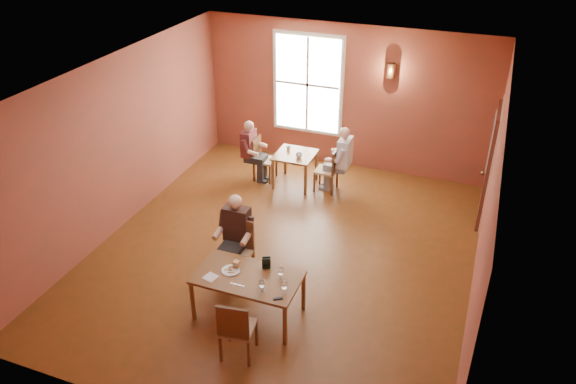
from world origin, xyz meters
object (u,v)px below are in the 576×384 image
(second_table, at_px, (295,169))
(chair_diner_white, at_px, (326,169))
(chair_empty, at_px, (238,326))
(chair_diner_maroon, at_px, (265,159))
(diner_main, at_px, (234,246))
(diner_white, at_px, (328,161))
(main_table, at_px, (249,295))
(diner_maroon, at_px, (263,151))
(chair_diner_main, at_px, (236,253))

(second_table, distance_m, chair_diner_white, 0.66)
(chair_empty, xyz_separation_m, chair_diner_maroon, (-1.55, 4.58, -0.02))
(diner_main, relative_size, chair_empty, 1.40)
(chair_diner_white, relative_size, diner_white, 0.70)
(diner_main, xyz_separation_m, second_table, (-0.22, 3.23, -0.32))
(main_table, xyz_separation_m, diner_white, (-0.04, 3.85, 0.31))
(chair_empty, relative_size, chair_diner_maroon, 1.05)
(second_table, bearing_deg, chair_diner_maroon, 180.00)
(chair_diner_white, relative_size, chair_diner_maroon, 1.02)
(diner_white, xyz_separation_m, diner_maroon, (-1.36, 0.00, -0.04))
(diner_main, relative_size, chair_diner_white, 1.45)
(chair_diner_main, height_order, chair_diner_maroon, chair_diner_main)
(chair_diner_maroon, xyz_separation_m, diner_maroon, (-0.03, 0.00, 0.17))
(chair_diner_white, height_order, chair_diner_maroon, chair_diner_white)
(main_table, bearing_deg, chair_diner_main, 127.57)
(chair_empty, distance_m, diner_white, 4.59)
(chair_diner_main, relative_size, diner_white, 0.76)
(chair_empty, xyz_separation_m, chair_diner_white, (-0.25, 4.58, -0.01))
(main_table, xyz_separation_m, second_table, (-0.72, 3.85, -0.00))
(diner_white, bearing_deg, main_table, -179.46)
(main_table, relative_size, chair_diner_main, 1.48)
(diner_white, relative_size, diner_maroon, 1.06)
(chair_diner_main, height_order, chair_diner_white, chair_diner_main)
(chair_empty, height_order, second_table, chair_empty)
(chair_diner_white, height_order, diner_maroon, diner_maroon)
(main_table, xyz_separation_m, chair_diner_maroon, (-1.37, 3.85, 0.10))
(chair_diner_main, xyz_separation_m, diner_white, (0.46, 3.20, 0.16))
(main_table, height_order, second_table, main_table)
(diner_white, bearing_deg, chair_diner_maroon, 90.00)
(chair_diner_main, xyz_separation_m, diner_maroon, (-0.90, 3.20, 0.12))
(diner_main, bearing_deg, second_table, -86.16)
(main_table, height_order, chair_empty, chair_empty)
(diner_white, height_order, chair_diner_maroon, diner_white)
(chair_diner_main, bearing_deg, diner_maroon, -74.34)
(main_table, height_order, chair_diner_maroon, chair_diner_maroon)
(chair_diner_maroon, distance_m, diner_maroon, 0.17)
(chair_diner_main, distance_m, chair_empty, 1.55)
(main_table, relative_size, diner_main, 1.11)
(chair_diner_main, distance_m, diner_white, 3.24)
(main_table, xyz_separation_m, chair_empty, (0.19, -0.73, 0.12))
(second_table, relative_size, chair_diner_maroon, 0.86)
(chair_diner_main, distance_m, diner_main, 0.16)
(chair_diner_main, bearing_deg, chair_diner_white, -97.72)
(chair_diner_maroon, bearing_deg, main_table, 19.55)
(chair_diner_main, distance_m, second_table, 3.21)
(main_table, height_order, diner_white, diner_white)
(chair_diner_white, distance_m, diner_maroon, 1.34)
(chair_diner_main, bearing_deg, main_table, 127.57)
(chair_empty, distance_m, chair_diner_maroon, 4.84)
(diner_white, bearing_deg, second_table, 90.00)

